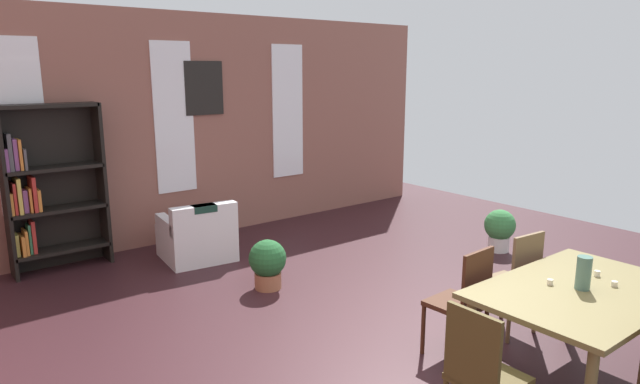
% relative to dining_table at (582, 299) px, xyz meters
% --- Properties ---
extents(ground_plane, '(10.70, 10.70, 0.00)m').
position_rel_dining_table_xyz_m(ground_plane, '(-0.79, 1.12, -0.68)').
color(ground_plane, '#341A1F').
extents(back_wall_brick, '(8.88, 0.12, 3.06)m').
position_rel_dining_table_xyz_m(back_wall_brick, '(-0.79, 5.29, 0.85)').
color(back_wall_brick, '#925B4F').
rests_on(back_wall_brick, ground).
extents(window_pane_0, '(0.55, 0.02, 1.99)m').
position_rel_dining_table_xyz_m(window_pane_0, '(-2.62, 5.22, 1.00)').
color(window_pane_0, white).
extents(window_pane_1, '(0.55, 0.02, 1.99)m').
position_rel_dining_table_xyz_m(window_pane_1, '(-0.79, 5.22, 1.00)').
color(window_pane_1, white).
extents(window_pane_2, '(0.55, 0.02, 1.99)m').
position_rel_dining_table_xyz_m(window_pane_2, '(1.05, 5.22, 1.00)').
color(window_pane_2, white).
extents(dining_table, '(1.61, 1.08, 0.76)m').
position_rel_dining_table_xyz_m(dining_table, '(0.00, 0.00, 0.00)').
color(dining_table, brown).
rests_on(dining_table, ground).
extents(vase_on_table, '(0.11, 0.11, 0.25)m').
position_rel_dining_table_xyz_m(vase_on_table, '(-0.01, 0.00, 0.21)').
color(vase_on_table, '#4C7266').
rests_on(vase_on_table, dining_table).
extents(tealight_candle_0, '(0.04, 0.04, 0.04)m').
position_rel_dining_table_xyz_m(tealight_candle_0, '(0.33, 0.06, 0.11)').
color(tealight_candle_0, silver).
rests_on(tealight_candle_0, dining_table).
extents(tealight_candle_1, '(0.04, 0.04, 0.04)m').
position_rel_dining_table_xyz_m(tealight_candle_1, '(0.22, -0.12, 0.10)').
color(tealight_candle_1, silver).
rests_on(tealight_candle_1, dining_table).
extents(tealight_candle_2, '(0.04, 0.04, 0.04)m').
position_rel_dining_table_xyz_m(tealight_candle_2, '(-0.12, 0.19, 0.10)').
color(tealight_candle_2, silver).
rests_on(tealight_candle_2, dining_table).
extents(dining_chair_head_left, '(0.40, 0.40, 0.95)m').
position_rel_dining_table_xyz_m(dining_chair_head_left, '(-1.18, -0.00, -0.16)').
color(dining_chair_head_left, '#4A3C1C').
rests_on(dining_chair_head_left, ground).
extents(dining_chair_far_left, '(0.42, 0.42, 0.95)m').
position_rel_dining_table_xyz_m(dining_chair_far_left, '(-0.36, 0.77, -0.16)').
color(dining_chair_far_left, '#402113').
rests_on(dining_chair_far_left, ground).
extents(dining_chair_far_right, '(0.43, 0.43, 0.95)m').
position_rel_dining_table_xyz_m(dining_chair_far_right, '(0.36, 0.77, -0.16)').
color(dining_chair_far_right, brown).
rests_on(dining_chair_far_right, ground).
extents(bookshelf_tall, '(1.08, 0.33, 1.94)m').
position_rel_dining_table_xyz_m(bookshelf_tall, '(-2.45, 5.04, 0.30)').
color(bookshelf_tall, black).
rests_on(bookshelf_tall, ground).
extents(armchair_white, '(0.89, 0.89, 0.75)m').
position_rel_dining_table_xyz_m(armchair_white, '(-0.95, 4.33, -0.40)').
color(armchair_white, silver).
rests_on(armchair_white, ground).
extents(potted_plant_by_shelf, '(0.40, 0.40, 0.54)m').
position_rel_dining_table_xyz_m(potted_plant_by_shelf, '(-0.79, 3.00, -0.38)').
color(potted_plant_by_shelf, '#9E6042').
rests_on(potted_plant_by_shelf, ground).
extents(potted_plant_corner, '(0.40, 0.40, 0.55)m').
position_rel_dining_table_xyz_m(potted_plant_corner, '(2.26, 2.21, -0.37)').
color(potted_plant_corner, silver).
rests_on(potted_plant_corner, ground).
extents(framed_picture, '(0.56, 0.03, 0.72)m').
position_rel_dining_table_xyz_m(framed_picture, '(-0.33, 5.22, 1.39)').
color(framed_picture, black).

